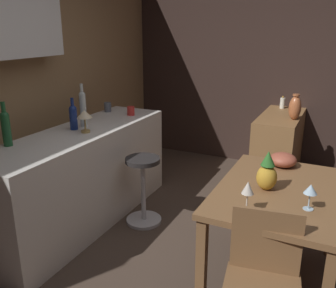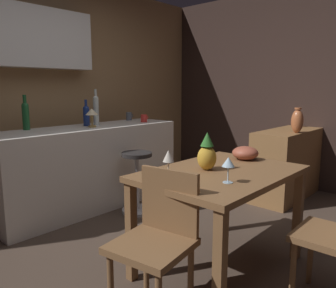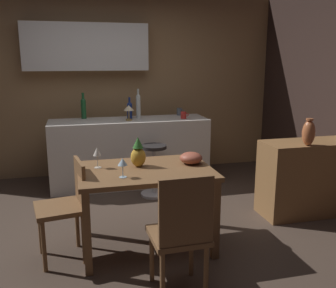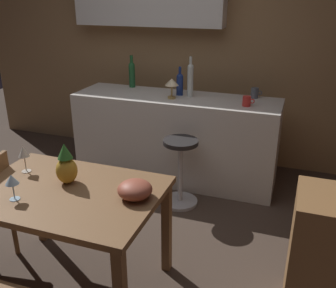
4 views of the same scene
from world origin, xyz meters
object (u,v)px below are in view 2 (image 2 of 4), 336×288
pillar_candle_tall (297,122)px  pineapple_centerpiece (207,154)px  wine_glass_left (168,157)px  wine_bottle_cobalt (86,115)px  dining_table (221,184)px  chair_near_window (158,238)px  wine_bottle_clear (96,109)px  vase_copper (297,121)px  sideboard_cabinet (287,164)px  counter_lamp (92,113)px  wine_bottle_green (26,114)px  cup_red (144,118)px  cup_slate (129,116)px  wine_glass_right (228,163)px  fruit_bowl (245,153)px  bar_stool (137,181)px

pillar_candle_tall → pineapple_centerpiece: bearing=-173.2°
wine_glass_left → wine_bottle_cobalt: (0.55, 1.73, 0.14)m
dining_table → chair_near_window: chair_near_window is taller
wine_bottle_clear → vase_copper: wine_bottle_clear is taller
wine_bottle_cobalt → wine_bottle_clear: wine_bottle_clear is taller
sideboard_cabinet → wine_glass_left: size_ratio=5.82×
wine_bottle_cobalt → counter_lamp: size_ratio=1.45×
wine_bottle_cobalt → pillar_candle_tall: wine_bottle_cobalt is taller
wine_bottle_green → pillar_candle_tall: (2.73, -1.65, -0.17)m
wine_bottle_cobalt → pillar_candle_tall: size_ratio=1.85×
wine_bottle_green → vase_copper: 2.88m
pineapple_centerpiece → cup_red: 1.83m
cup_red → cup_slate: 0.32m
pineapple_centerpiece → wine_bottle_cobalt: 1.79m
wine_glass_right → wine_bottle_cobalt: (0.36, 2.06, 0.16)m
wine_glass_right → dining_table: bearing=41.4°
dining_table → wine_glass_right: bearing=-138.6°
fruit_bowl → counter_lamp: counter_lamp is taller
wine_bottle_clear → vase_copper: 2.24m
pineapple_centerpiece → wine_bottle_cobalt: size_ratio=0.94×
wine_glass_right → wine_bottle_cobalt: 2.10m
chair_near_window → wine_bottle_clear: bearing=63.4°
chair_near_window → counter_lamp: (0.79, 1.75, 0.56)m
bar_stool → vase_copper: 1.88m
wine_bottle_green → pillar_candle_tall: 3.20m
bar_stool → pineapple_centerpiece: 1.34m
wine_glass_left → counter_lamp: 1.66m
cup_red → dining_table: bearing=-116.6°
bar_stool → wine_bottle_clear: bearing=98.8°
wine_bottle_cobalt → sideboard_cabinet: bearing=-41.2°
chair_near_window → wine_glass_left: size_ratio=4.54×
wine_bottle_green → wine_bottle_clear: (0.72, -0.18, 0.03)m
counter_lamp → vase_copper: size_ratio=0.71×
pineapple_centerpiece → chair_near_window: bearing=-168.2°
chair_near_window → fruit_bowl: bearing=5.2°
wine_bottle_clear → pineapple_centerpiece: bearing=-99.8°
chair_near_window → fruit_bowl: size_ratio=4.08×
wine_glass_right → pineapple_centerpiece: 0.34m
sideboard_cabinet → bar_stool: (-1.56, 0.96, -0.06)m
wine_bottle_green → cup_red: 1.35m
wine_bottle_cobalt → cup_slate: 0.76m
sideboard_cabinet → wine_glass_right: size_ratio=6.77×
wine_glass_right → pillar_candle_tall: 2.56m
sideboard_cabinet → chair_near_window: size_ratio=1.28×
wine_glass_right → counter_lamp: counter_lamp is taller
dining_table → cup_slate: 2.21m
cup_slate → chair_near_window: bearing=-127.4°
sideboard_cabinet → wine_glass_left: bearing=-175.6°
pillar_candle_tall → wine_bottle_clear: bearing=143.8°
wine_glass_left → vase_copper: vase_copper is taller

